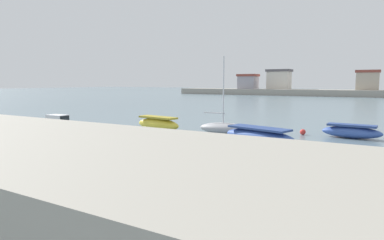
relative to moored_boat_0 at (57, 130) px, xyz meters
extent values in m
plane|color=slate|center=(13.73, -2.31, -0.51)|extent=(400.00, 400.00, 0.00)
cube|color=#9E998C|center=(13.73, -8.79, 0.59)|extent=(63.18, 7.11, 2.19)
ellipsoid|color=teal|center=(-0.03, 0.00, -0.15)|extent=(4.64, 1.76, 0.71)
cube|color=silver|center=(0.12, 0.01, 0.65)|extent=(1.45, 0.95, 0.90)
cube|color=black|center=(0.82, 0.05, 0.74)|extent=(0.13, 0.77, 0.63)
ellipsoid|color=yellow|center=(4.19, 6.35, -0.01)|extent=(4.44, 1.82, 1.00)
cube|color=#A8952A|center=(4.19, 6.35, 0.56)|extent=(3.56, 1.50, 0.15)
ellipsoid|color=#9E9EA3|center=(9.68, 7.28, -0.07)|extent=(4.09, 1.70, 0.88)
cylinder|color=silver|center=(9.54, 7.28, 2.83)|extent=(0.10, 0.10, 4.92)
cylinder|color=#B7B7BC|center=(8.81, 7.25, 1.07)|extent=(1.74, 0.14, 0.08)
ellipsoid|color=#3856A8|center=(13.17, 4.87, -0.04)|extent=(5.25, 2.83, 0.94)
cube|color=navy|center=(13.17, 4.87, 0.49)|extent=(4.22, 2.33, 0.12)
ellipsoid|color=#3856A8|center=(18.01, 10.25, -0.10)|extent=(3.97, 1.38, 0.82)
cube|color=navy|center=(18.01, 10.25, 0.39)|extent=(3.18, 1.15, 0.15)
sphere|color=red|center=(14.76, 10.06, -0.30)|extent=(0.42, 0.42, 0.42)
sphere|color=red|center=(16.80, 1.63, -0.36)|extent=(0.31, 0.31, 0.31)
sphere|color=red|center=(16.53, 14.89, -0.30)|extent=(0.43, 0.43, 0.43)
cube|color=gray|center=(13.73, 86.49, 0.38)|extent=(109.08, 11.20, 1.78)
cube|color=#99939E|center=(-18.51, 85.18, 3.24)|extent=(5.46, 4.76, 3.93)
cube|color=brown|center=(-18.51, 85.18, 5.55)|extent=(6.00, 5.23, 0.70)
cube|color=beige|center=(-9.46, 87.98, 3.94)|extent=(6.63, 4.64, 5.34)
cube|color=#565156|center=(-9.46, 87.98, 6.96)|extent=(7.30, 5.10, 0.70)
cube|color=#B2A38E|center=(15.01, 85.71, 3.59)|extent=(5.42, 4.16, 4.64)
cube|color=brown|center=(15.01, 85.71, 6.26)|extent=(5.96, 4.58, 0.70)
camera|label=1|loc=(20.12, -15.26, 3.38)|focal=31.23mm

